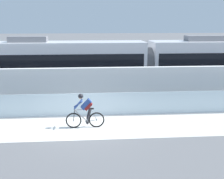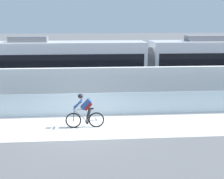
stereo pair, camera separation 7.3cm
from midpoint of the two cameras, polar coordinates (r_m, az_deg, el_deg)
The scene contains 8 objects.
ground_plane at distance 14.73m, azimuth -5.37°, elevation -6.85°, with size 200.00×200.00×0.00m, color slate.
bike_path_deck at distance 14.72m, azimuth -5.37°, elevation -6.83°, with size 32.00×3.20×0.01m, color silver.
glass_parapet at distance 16.32m, azimuth -5.37°, elevation -2.73°, with size 32.00×0.05×1.19m, color silver.
concrete_barrier_wall at distance 17.94m, azimuth -5.37°, elevation 0.39°, with size 32.00×0.36×2.23m, color white.
tram_rail_near at distance 20.61m, azimuth -5.27°, elevation -1.19°, with size 32.00×0.08×0.01m, color #595654.
tram_rail_far at distance 22.01m, azimuth -5.25°, elevation -0.30°, with size 32.00×0.08×0.01m, color #595654.
tram at distance 21.35m, azimuth 6.22°, elevation 4.43°, with size 22.56×2.54×3.81m.
cyclist_on_bike at distance 14.48m, azimuth -5.00°, elevation -3.92°, with size 1.77×0.58×1.61m.
Camera 1 is at (0.15, -13.89, 4.87)m, focal length 50.84 mm.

